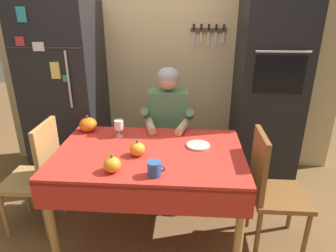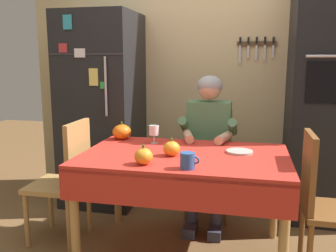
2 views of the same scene
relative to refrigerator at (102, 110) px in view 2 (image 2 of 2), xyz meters
The scene contains 14 objects.
back_wall_assembly 1.15m from the refrigerator, 21.31° to the left, with size 3.70×0.13×2.60m.
refrigerator is the anchor object (origin of this frame).
wall_oven 2.01m from the refrigerator, ahead, with size 0.60×0.64×2.10m.
dining_table 1.32m from the refrigerator, 42.91° to the right, with size 1.40×0.90×0.74m.
chair_behind_person 1.12m from the refrigerator, ahead, with size 0.40×0.40×0.93m.
seated_person 1.10m from the refrigerator, 14.93° to the right, with size 0.47×0.55×1.25m.
chair_right_side 2.10m from the refrigerator, 26.46° to the right, with size 0.40×0.40×0.93m.
chair_left_side 0.93m from the refrigerator, 86.67° to the right, with size 0.40×0.40×0.93m.
coffee_mug 1.59m from the refrigerator, 49.41° to the right, with size 0.12×0.09×0.10m.
wine_glass 0.91m from the refrigerator, 42.35° to the right, with size 0.08×0.08×0.14m.
pumpkin_large 0.65m from the refrigerator, 53.97° to the right, with size 0.15×0.15×0.14m.
pumpkin_medium 1.29m from the refrigerator, 46.92° to the right, with size 0.11×0.11×0.12m.
pumpkin_small 1.39m from the refrigerator, 57.40° to the right, with size 0.11×0.11×0.12m.
serving_tray 1.53m from the refrigerator, 29.83° to the right, with size 0.18×0.18×0.02m, color #B7B2A8.
Camera 2 is at (0.41, -2.30, 1.38)m, focal length 39.17 mm.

